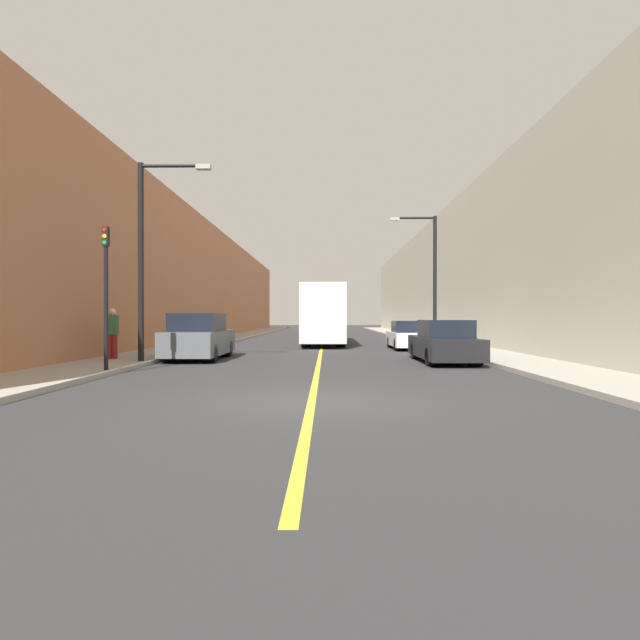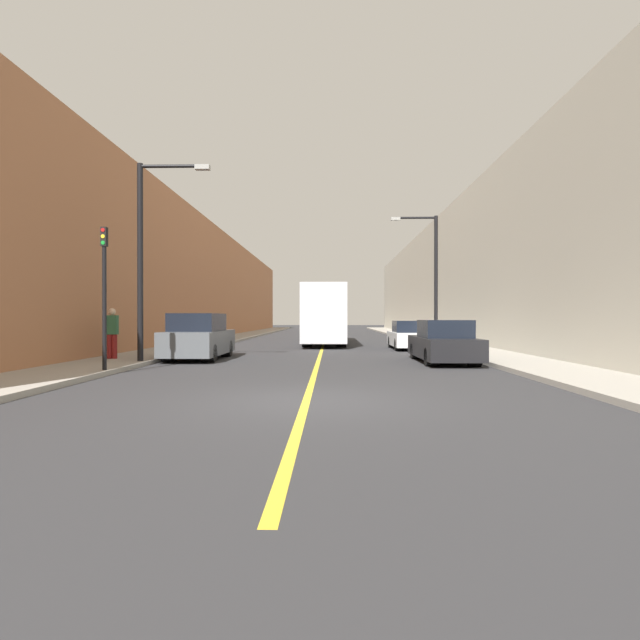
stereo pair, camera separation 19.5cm
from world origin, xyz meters
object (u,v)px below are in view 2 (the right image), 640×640
at_px(parked_suv_left, 199,338).
at_px(car_right_mid, 409,336).
at_px(bus, 325,314).
at_px(street_lamp_left, 147,247).
at_px(street_lamp_right, 432,271).
at_px(traffic_light, 104,292).
at_px(car_right_near, 444,343).
at_px(pedestrian, 112,332).

height_order(parked_suv_left, car_right_mid, parked_suv_left).
relative_size(bus, street_lamp_left, 1.64).
relative_size(street_lamp_right, traffic_light, 1.70).
distance_m(car_right_near, car_right_mid, 7.65).
xyz_separation_m(parked_suv_left, traffic_light, (-1.28, -5.41, 1.54)).
distance_m(traffic_light, pedestrian, 4.36).
xyz_separation_m(traffic_light, pedestrian, (-1.51, 3.89, -1.28)).
relative_size(car_right_near, car_right_mid, 1.10).
bearing_deg(traffic_light, parked_suv_left, 76.72).
distance_m(parked_suv_left, pedestrian, 3.19).
xyz_separation_m(street_lamp_left, street_lamp_right, (11.77, 9.88, 0.08)).
distance_m(car_right_near, traffic_light, 11.54).
relative_size(car_right_mid, traffic_light, 1.06).
relative_size(car_right_near, pedestrian, 2.58).
distance_m(street_lamp_left, street_lamp_right, 15.37).
distance_m(car_right_mid, traffic_light, 15.96).
height_order(parked_suv_left, car_right_near, parked_suv_left).
bearing_deg(parked_suv_left, car_right_near, -7.38).
xyz_separation_m(car_right_near, street_lamp_right, (1.29, 8.62, 3.45)).
relative_size(parked_suv_left, car_right_near, 0.98).
relative_size(traffic_light, pedestrian, 2.22).
bearing_deg(street_lamp_right, bus, 144.52).
distance_m(car_right_near, street_lamp_left, 11.09).
xyz_separation_m(bus, street_lamp_right, (5.80, -4.14, 2.30)).
xyz_separation_m(car_right_mid, pedestrian, (-12.07, -7.96, 0.43)).
height_order(street_lamp_left, traffic_light, street_lamp_left).
bearing_deg(traffic_light, car_right_near, 21.59).
bearing_deg(street_lamp_right, traffic_light, -132.89).
bearing_deg(bus, pedestrian, -120.22).
xyz_separation_m(car_right_mid, traffic_light, (-10.56, -11.85, 1.71)).
xyz_separation_m(parked_suv_left, street_lamp_left, (-1.14, -2.47, 3.23)).
bearing_deg(car_right_near, bus, 109.50).
height_order(bus, pedestrian, bus).
height_order(parked_suv_left, street_lamp_right, street_lamp_right).
bearing_deg(street_lamp_left, traffic_light, -92.61).
bearing_deg(street_lamp_left, street_lamp_right, 40.01).
distance_m(bus, pedestrian, 15.14).
height_order(bus, car_right_mid, bus).
height_order(car_right_mid, traffic_light, traffic_light).
relative_size(car_right_mid, street_lamp_left, 0.63).
distance_m(bus, parked_suv_left, 12.55).
bearing_deg(street_lamp_left, parked_suv_left, 65.20).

